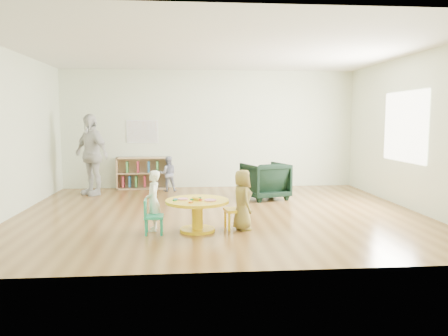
% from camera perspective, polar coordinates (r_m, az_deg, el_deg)
% --- Properties ---
extents(room, '(7.10, 7.00, 2.80)m').
position_cam_1_polar(room, '(7.54, -0.57, 8.33)').
color(room, brown).
rests_on(room, ground).
extents(activity_table, '(0.93, 0.93, 0.51)m').
position_cam_1_polar(activity_table, '(6.42, -3.52, -5.43)').
color(activity_table, gold).
rests_on(activity_table, ground).
extents(kid_chair_left, '(0.28, 0.28, 0.50)m').
position_cam_1_polar(kid_chair_left, '(6.35, -9.49, -6.13)').
color(kid_chair_left, '#1C9D72').
rests_on(kid_chair_left, ground).
extents(kid_chair_right, '(0.34, 0.34, 0.56)m').
position_cam_1_polar(kid_chair_right, '(6.58, 1.80, -5.31)').
color(kid_chair_right, gold).
rests_on(kid_chair_right, ground).
extents(bookshelf, '(1.20, 0.30, 0.75)m').
position_cam_1_polar(bookshelf, '(10.50, -10.64, -0.69)').
color(bookshelf, tan).
rests_on(bookshelf, ground).
extents(alphabet_poster, '(0.74, 0.01, 0.54)m').
position_cam_1_polar(alphabet_poster, '(10.56, -10.61, 4.71)').
color(alphabet_poster, white).
rests_on(alphabet_poster, ground).
extents(armchair, '(1.03, 1.04, 0.75)m').
position_cam_1_polar(armchair, '(9.02, 5.40, -1.68)').
color(armchair, black).
rests_on(armchair, ground).
extents(child_left, '(0.24, 0.34, 0.89)m').
position_cam_1_polar(child_left, '(6.51, -9.23, -4.23)').
color(child_left, white).
rests_on(child_left, ground).
extents(child_right, '(0.37, 0.49, 0.90)m').
position_cam_1_polar(child_right, '(6.47, 2.40, -4.18)').
color(child_right, gold).
rests_on(child_right, ground).
extents(toddler, '(0.41, 0.33, 0.80)m').
position_cam_1_polar(toddler, '(10.03, -7.32, -0.75)').
color(toddler, '#1C2348').
rests_on(toddler, ground).
extents(adult_caretaker, '(1.05, 1.01, 1.76)m').
position_cam_1_polar(adult_caretaker, '(9.87, -16.96, 1.69)').
color(adult_caretaker, silver).
rests_on(adult_caretaker, ground).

